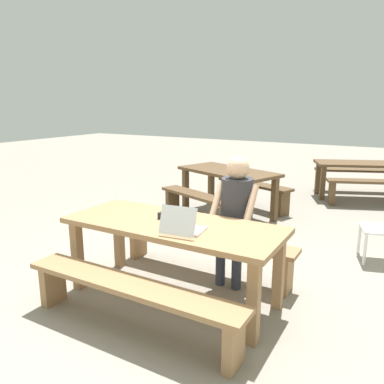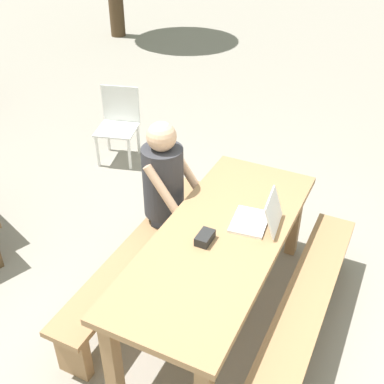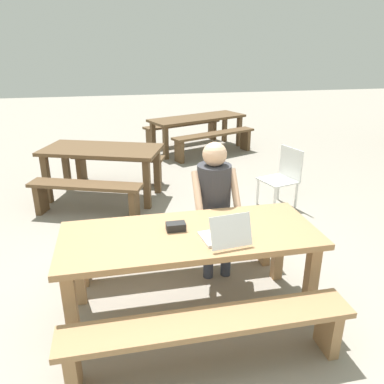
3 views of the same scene
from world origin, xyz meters
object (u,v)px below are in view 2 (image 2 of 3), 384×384
at_px(picnic_table_front, 219,247).
at_px(person_seated, 166,185).
at_px(small_pouch, 205,238).
at_px(plastic_chair, 119,123).
at_px(laptop, 259,218).

distance_m(picnic_table_front, person_seated, 0.74).
distance_m(small_pouch, plastic_chair, 2.70).
xyz_separation_m(small_pouch, person_seated, (0.47, 0.56, -0.01)).
relative_size(laptop, person_seated, 0.27).
bearing_deg(small_pouch, laptop, -38.55).
bearing_deg(picnic_table_front, small_pouch, 147.09).
xyz_separation_m(laptop, person_seated, (0.14, 0.83, -0.04)).
height_order(picnic_table_front, small_pouch, small_pouch).
xyz_separation_m(picnic_table_front, plastic_chair, (1.74, 2.01, -0.22)).
distance_m(person_seated, plastic_chair, 1.98).
relative_size(small_pouch, person_seated, 0.12).
xyz_separation_m(picnic_table_front, small_pouch, (-0.10, 0.07, 0.14)).
bearing_deg(small_pouch, plastic_chair, 46.46).
bearing_deg(laptop, small_pouch, -45.27).
relative_size(picnic_table_front, small_pouch, 13.20).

